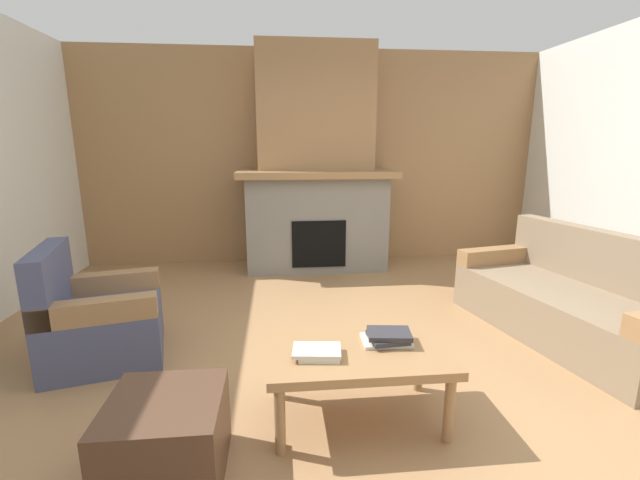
{
  "coord_description": "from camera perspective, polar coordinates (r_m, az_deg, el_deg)",
  "views": [
    {
      "loc": [
        -0.47,
        -2.57,
        1.54
      ],
      "look_at": [
        -0.11,
        1.01,
        0.71
      ],
      "focal_mm": 23.49,
      "sensor_mm": 36.0,
      "label": 1
    }
  ],
  "objects": [
    {
      "name": "armchair",
      "position": [
        3.49,
        -28.06,
        -9.57
      ],
      "size": [
        0.92,
        0.92,
        0.85
      ],
      "color": "#474C6B",
      "rests_on": "ground"
    },
    {
      "name": "fireplace",
      "position": [
        5.23,
        -0.57,
        8.82
      ],
      "size": [
        1.9,
        0.82,
        2.7
      ],
      "color": "gray",
      "rests_on": "ground"
    },
    {
      "name": "book_stack_center",
      "position": [
        2.48,
        9.22,
        -12.91
      ],
      "size": [
        0.28,
        0.22,
        0.07
      ],
      "color": "beige",
      "rests_on": "coffee_table"
    },
    {
      "name": "coffee_table",
      "position": [
        2.43,
        5.23,
        -15.7
      ],
      "size": [
        1.0,
        0.6,
        0.43
      ],
      "color": "#997047",
      "rests_on": "ground"
    },
    {
      "name": "ground",
      "position": [
        3.03,
        4.16,
        -17.58
      ],
      "size": [
        9.0,
        9.0,
        0.0
      ],
      "primitive_type": "plane",
      "color": "#9E754C"
    },
    {
      "name": "book_stack_near_edge",
      "position": [
        2.31,
        -0.26,
        -15.09
      ],
      "size": [
        0.27,
        0.2,
        0.05
      ],
      "color": "beige",
      "rests_on": "coffee_table"
    },
    {
      "name": "wall_back_wood_panel",
      "position": [
        5.59,
        -0.93,
        11.0
      ],
      "size": [
        6.0,
        0.12,
        2.7
      ],
      "primitive_type": "cube",
      "color": "#997047",
      "rests_on": "ground"
    },
    {
      "name": "couch",
      "position": [
        4.0,
        31.14,
        -7.26
      ],
      "size": [
        1.19,
        1.93,
        0.85
      ],
      "color": "#847056",
      "rests_on": "ground"
    },
    {
      "name": "ottoman",
      "position": [
        2.27,
        -20.13,
        -24.01
      ],
      "size": [
        0.52,
        0.52,
        0.4
      ],
      "primitive_type": "cube",
      "color": "#4C3323",
      "rests_on": "ground"
    }
  ]
}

